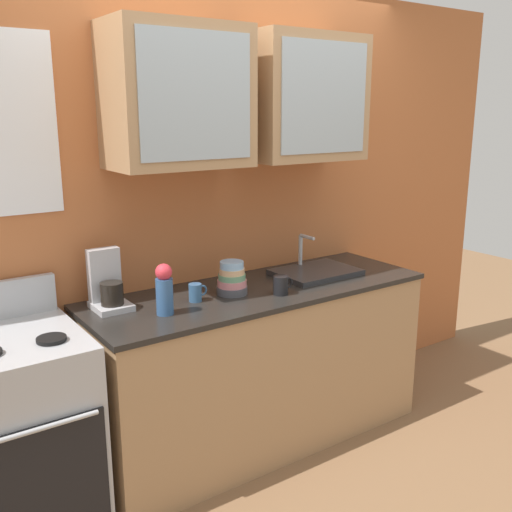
% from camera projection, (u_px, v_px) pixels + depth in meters
% --- Properties ---
extents(ground_plane, '(10.00, 10.00, 0.00)m').
position_uv_depth(ground_plane, '(259.00, 437.00, 3.42)').
color(ground_plane, brown).
extents(back_wall_unit, '(4.48, 0.48, 2.54)m').
position_uv_depth(back_wall_unit, '(226.00, 187.00, 3.32)').
color(back_wall_unit, '#B76638').
rests_on(back_wall_unit, ground_plane).
extents(counter, '(1.93, 0.66, 0.91)m').
position_uv_depth(counter, '(259.00, 365.00, 3.30)').
color(counter, '#A87F56').
rests_on(counter, ground_plane).
extents(stove_range, '(0.56, 0.67, 1.09)m').
position_uv_depth(stove_range, '(23.00, 434.00, 2.59)').
color(stove_range, '#ADAFB5').
rests_on(stove_range, ground_plane).
extents(sink_faucet, '(0.47, 0.35, 0.22)m').
position_uv_depth(sink_faucet, '(315.00, 271.00, 3.45)').
color(sink_faucet, '#2D2D30').
rests_on(sink_faucet, counter).
extents(bowl_stack, '(0.16, 0.16, 0.18)m').
position_uv_depth(bowl_stack, '(232.00, 279.00, 3.07)').
color(bowl_stack, '#4C4C54').
rests_on(bowl_stack, counter).
extents(vase, '(0.08, 0.08, 0.25)m').
position_uv_depth(vase, '(164.00, 289.00, 2.76)').
color(vase, '#33598C').
rests_on(vase, counter).
extents(cup_near_sink, '(0.12, 0.08, 0.10)m').
position_uv_depth(cup_near_sink, '(281.00, 285.00, 3.07)').
color(cup_near_sink, black).
rests_on(cup_near_sink, counter).
extents(cup_near_bowls, '(0.10, 0.07, 0.09)m').
position_uv_depth(cup_near_bowls, '(196.00, 292.00, 2.96)').
color(cup_near_bowls, '#38608C').
rests_on(cup_near_bowls, counter).
extents(coffee_maker, '(0.17, 0.20, 0.29)m').
position_uv_depth(coffee_maker, '(108.00, 286.00, 2.85)').
color(coffee_maker, '#B7B7BC').
rests_on(coffee_maker, counter).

